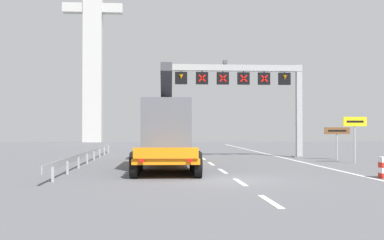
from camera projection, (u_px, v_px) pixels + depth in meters
name	position (u px, v px, depth m)	size (l,w,h in m)	color
ground	(226.00, 180.00, 20.11)	(112.00, 112.00, 0.00)	#5B5B60
lane_markings	(192.00, 152.00, 44.28)	(0.20, 63.02, 0.01)	silver
edge_line_right	(293.00, 160.00, 32.53)	(0.20, 63.00, 0.01)	silver
overhead_lane_gantry	(251.00, 83.00, 35.52)	(10.27, 0.90, 6.98)	#9EA0A5
heavy_haul_truck_orange	(167.00, 130.00, 28.17)	(3.32, 14.12, 5.30)	orange
exit_sign_yellow	(355.00, 128.00, 29.64)	(1.44, 0.15, 2.79)	#9EA0A5
tourist_info_sign_brown	(337.00, 135.00, 32.70)	(1.72, 0.15, 2.17)	#9EA0A5
guardrail_left	(90.00, 153.00, 30.62)	(0.13, 26.10, 0.76)	#999EA3
bridge_pylon_distant	(93.00, 32.00, 74.89)	(9.00, 2.00, 32.74)	#B7B7B2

